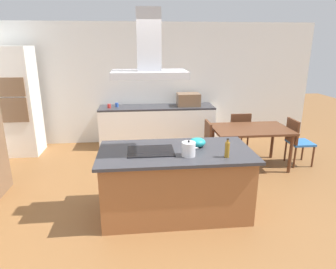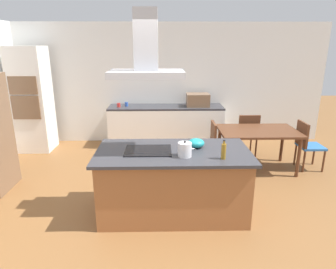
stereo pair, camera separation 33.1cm
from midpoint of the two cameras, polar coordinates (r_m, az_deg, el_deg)
name	(u,v)px [view 2 (the right image)]	position (r m, az deg, el deg)	size (l,w,h in m)	color
ground	(170,168)	(5.60, 2.08, -6.51)	(16.00, 16.00, 0.00)	brown
wall_back	(168,84)	(6.94, 1.38, 9.69)	(7.20, 0.10, 2.70)	white
kitchen_island	(173,182)	(4.05, 3.34, -9.11)	(2.01, 1.03, 0.90)	#995B33
cooktop	(148,150)	(3.86, -1.39, -3.13)	(0.60, 0.44, 0.01)	black
tea_kettle	(185,150)	(3.67, 5.85, -2.93)	(0.22, 0.17, 0.20)	silver
olive_oil_bottle	(224,151)	(3.66, 13.21, -3.14)	(0.06, 0.06, 0.24)	olive
mixing_bowl	(196,143)	(4.02, 7.80, -1.66)	(0.22, 0.22, 0.12)	teal
back_counter	(166,126)	(6.75, 1.00, 1.69)	(2.55, 0.62, 0.90)	white
countertop_microwave	(198,100)	(6.68, 7.17, 6.59)	(0.50, 0.38, 0.28)	brown
coffee_mug_red	(119,105)	(6.61, -8.05, 5.61)	(0.08, 0.08, 0.09)	red
coffee_mug_blue	(126,104)	(6.69, -6.60, 5.80)	(0.08, 0.08, 0.09)	#2D56B2
wall_oven_stack	(32,100)	(6.88, -23.45, 6.14)	(0.70, 0.66, 2.20)	white
dining_table	(258,134)	(5.65, 18.53, -0.01)	(1.40, 0.90, 0.75)	#59331E
chair_at_right_end	(307,142)	(6.06, 26.56, -1.39)	(0.42, 0.42, 0.89)	#2D6BB7
chair_facing_back_wall	(247,132)	(6.29, 16.43, 0.39)	(0.42, 0.42, 0.89)	#2D6BB7
chair_at_left_end	(207,143)	(5.46, 9.28, -1.66)	(0.42, 0.42, 0.89)	#2D6BB7
range_hood	(146,56)	(3.63, -1.52, 14.90)	(0.90, 0.55, 0.78)	#ADADB2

